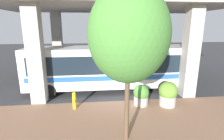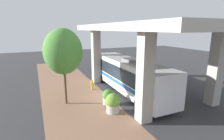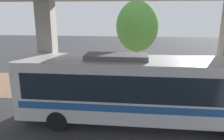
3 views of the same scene
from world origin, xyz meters
name	(u,v)px [view 1 (image 1 of 3)]	position (x,y,z in m)	size (l,w,h in m)	color
ground_plane	(117,101)	(0.00, 0.00, 0.00)	(80.00, 80.00, 0.00)	#38383A
sidewalk_strip	(125,126)	(-3.00, 0.00, 0.01)	(6.00, 40.00, 0.02)	#936B51
overpass	(111,12)	(4.00, 0.00, 5.95)	(9.40, 18.16, 6.81)	#ADA89E
bus	(109,65)	(2.29, 0.35, 1.95)	(2.79, 12.22, 3.59)	silver
fire_hydrant	(74,100)	(-0.82, 2.71, 0.55)	(0.48, 0.23, 1.08)	gold
planter_front	(141,95)	(-0.68, -1.42, 0.66)	(0.98, 0.98, 1.34)	#ADA89E
planter_middle	(168,94)	(-0.95, -3.06, 0.79)	(1.16, 1.16, 1.57)	#ADA89E
street_tree_near	(129,35)	(-3.99, 0.13, 4.55)	(3.16, 3.16, 6.46)	brown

